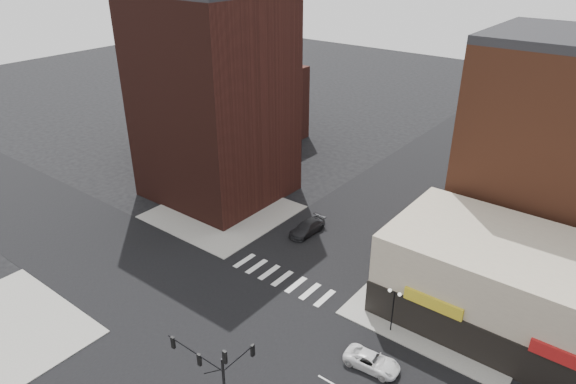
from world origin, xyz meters
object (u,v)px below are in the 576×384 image
Objects in this scene: street_lamp_ne at (394,300)px; white_suv at (372,361)px; traffic_signal at (217,372)px; dark_sedan_north at (307,228)px.

white_suv is at bearing -80.26° from street_lamp_ne.
white_suv is (5.57, 11.15, -4.34)m from traffic_signal.
traffic_signal is at bearing -63.93° from dark_sedan_north.
traffic_signal is at bearing -106.75° from street_lamp_ne.
street_lamp_ne is at bearing 4.29° from white_suv.
street_lamp_ne is (4.76, 15.83, -1.67)m from traffic_signal.
street_lamp_ne is 0.93× the size of white_suv.
traffic_signal is 16.62m from street_lamp_ne.
street_lamp_ne is at bearing 73.25° from traffic_signal.
traffic_signal reaches higher than street_lamp_ne.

